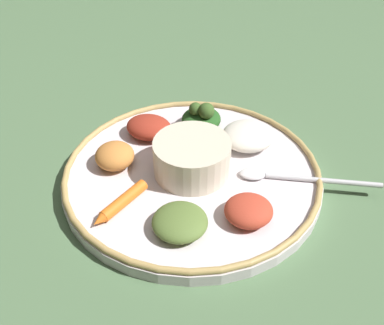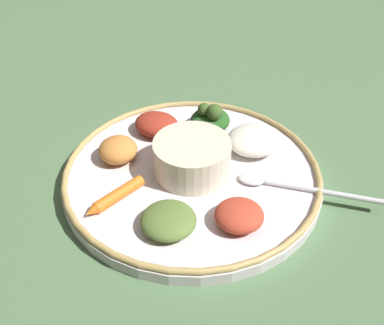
{
  "view_description": "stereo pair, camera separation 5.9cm",
  "coord_description": "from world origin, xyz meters",
  "px_view_note": "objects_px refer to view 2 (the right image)",
  "views": [
    {
      "loc": [
        -0.33,
        0.32,
        0.4
      ],
      "look_at": [
        0.0,
        0.0,
        0.03
      ],
      "focal_mm": 41.93,
      "sensor_mm": 36.0,
      "label": 1
    },
    {
      "loc": [
        -0.37,
        0.27,
        0.4
      ],
      "look_at": [
        0.0,
        0.0,
        0.03
      ],
      "focal_mm": 41.93,
      "sensor_mm": 36.0,
      "label": 2
    }
  ],
  "objects_px": {
    "greens_pile": "(210,119)",
    "carrot_near_spoon": "(115,196)",
    "center_bowl": "(192,156)",
    "spoon": "(287,185)"
  },
  "relations": [
    {
      "from": "center_bowl",
      "to": "greens_pile",
      "type": "height_order",
      "value": "same"
    },
    {
      "from": "greens_pile",
      "to": "carrot_near_spoon",
      "type": "bearing_deg",
      "value": 105.26
    },
    {
      "from": "carrot_near_spoon",
      "to": "center_bowl",
      "type": "bearing_deg",
      "value": -95.87
    },
    {
      "from": "carrot_near_spoon",
      "to": "greens_pile",
      "type": "bearing_deg",
      "value": -74.74
    },
    {
      "from": "center_bowl",
      "to": "carrot_near_spoon",
      "type": "xyz_separation_m",
      "value": [
        0.01,
        0.11,
        -0.02
      ]
    },
    {
      "from": "center_bowl",
      "to": "greens_pile",
      "type": "distance_m",
      "value": 0.1
    },
    {
      "from": "spoon",
      "to": "carrot_near_spoon",
      "type": "distance_m",
      "value": 0.22
    },
    {
      "from": "center_bowl",
      "to": "spoon",
      "type": "relative_size",
      "value": 0.66
    },
    {
      "from": "spoon",
      "to": "carrot_near_spoon",
      "type": "bearing_deg",
      "value": 59.59
    },
    {
      "from": "center_bowl",
      "to": "carrot_near_spoon",
      "type": "bearing_deg",
      "value": 84.13
    }
  ]
}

